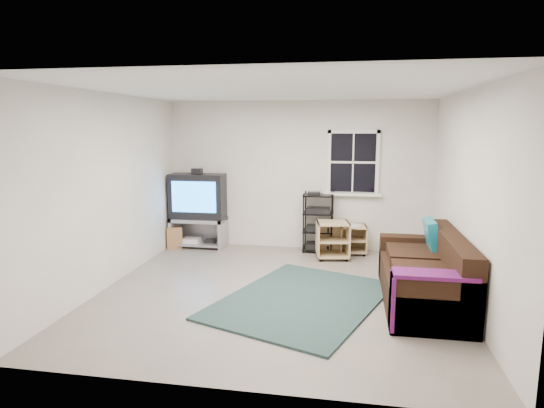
% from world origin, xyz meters
% --- Properties ---
extents(room, '(4.60, 4.62, 4.60)m').
position_xyz_m(room, '(0.95, 2.27, 1.48)').
color(room, slate).
rests_on(room, ground).
extents(tv_unit, '(0.97, 0.48, 1.42)m').
position_xyz_m(tv_unit, '(-1.77, 2.04, 0.78)').
color(tv_unit, gray).
rests_on(tv_unit, ground).
extents(av_rack, '(0.52, 0.38, 1.04)m').
position_xyz_m(av_rack, '(0.38, 2.09, 0.45)').
color(av_rack, black).
rests_on(av_rack, ground).
extents(side_table_left, '(0.59, 0.59, 0.61)m').
position_xyz_m(side_table_left, '(0.64, 1.76, 0.33)').
color(side_table_left, '#D0B680').
rests_on(side_table_left, ground).
extents(side_table_right, '(0.48, 0.49, 0.51)m').
position_xyz_m(side_table_right, '(0.98, 2.08, 0.28)').
color(side_table_right, '#D0B680').
rests_on(side_table_right, ground).
extents(sofa, '(0.91, 2.06, 0.94)m').
position_xyz_m(sofa, '(1.86, -0.05, 0.33)').
color(sofa, black).
rests_on(sofa, ground).
extents(shag_rug, '(2.46, 2.84, 0.03)m').
position_xyz_m(shag_rug, '(0.36, -0.25, 0.01)').
color(shag_rug, '#2F2114').
rests_on(shag_rug, ground).
extents(paper_bag, '(0.31, 0.26, 0.38)m').
position_xyz_m(paper_bag, '(-2.17, 1.87, 0.19)').
color(paper_bag, '#A47849').
rests_on(paper_bag, ground).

